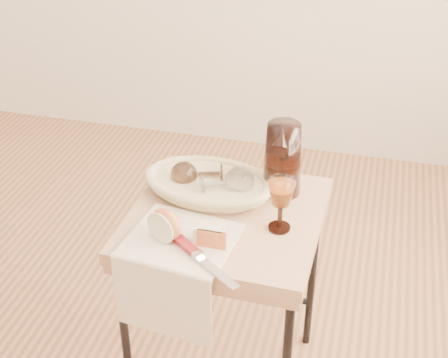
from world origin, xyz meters
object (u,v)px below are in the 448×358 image
(pitcher, at_px, (283,159))
(table_knife, at_px, (200,257))
(wine_goblet, at_px, (281,205))
(goblet_lying_a, at_px, (200,174))
(bread_basket, at_px, (209,186))
(goblet_lying_b, at_px, (224,183))
(side_table, at_px, (226,302))
(tea_towel, at_px, (181,240))
(apple_half, at_px, (166,224))

(pitcher, xyz_separation_m, table_knife, (-0.13, -0.36, -0.09))
(wine_goblet, bearing_deg, pitcher, 99.04)
(goblet_lying_a, bearing_deg, pitcher, 174.04)
(bread_basket, xyz_separation_m, goblet_lying_b, (0.05, -0.02, 0.03))
(side_table, relative_size, bread_basket, 1.96)
(goblet_lying_b, relative_size, wine_goblet, 0.89)
(tea_towel, distance_m, wine_goblet, 0.27)
(goblet_lying_a, distance_m, apple_half, 0.25)
(apple_half, distance_m, table_knife, 0.13)
(tea_towel, xyz_separation_m, wine_goblet, (0.23, 0.11, 0.07))
(goblet_lying_a, distance_m, wine_goblet, 0.29)
(side_table, height_order, goblet_lying_b, goblet_lying_b)
(bread_basket, xyz_separation_m, wine_goblet, (0.22, -0.12, 0.05))
(side_table, height_order, table_knife, table_knife)
(goblet_lying_a, relative_size, table_knife, 0.49)
(wine_goblet, height_order, apple_half, wine_goblet)
(goblet_lying_a, bearing_deg, wine_goblet, 134.60)
(pitcher, bearing_deg, goblet_lying_a, -166.78)
(tea_towel, bearing_deg, apple_half, -166.08)
(wine_goblet, bearing_deg, tea_towel, -153.90)
(goblet_lying_a, distance_m, pitcher, 0.24)
(tea_towel, height_order, bread_basket, bread_basket)
(goblet_lying_a, height_order, table_knife, goblet_lying_a)
(tea_towel, relative_size, bread_basket, 0.81)
(bread_basket, xyz_separation_m, pitcher, (0.20, 0.06, 0.08))
(tea_towel, distance_m, pitcher, 0.37)
(tea_towel, distance_m, apple_half, 0.06)
(tea_towel, height_order, pitcher, pitcher)
(goblet_lying_b, bearing_deg, goblet_lying_a, 130.04)
(bread_basket, height_order, apple_half, apple_half)
(pitcher, xyz_separation_m, wine_goblet, (0.03, -0.18, -0.03))
(pitcher, distance_m, apple_half, 0.39)
(side_table, height_order, bread_basket, bread_basket)
(tea_towel, distance_m, bread_basket, 0.23)
(side_table, bearing_deg, table_knife, -92.12)
(side_table, height_order, goblet_lying_a, goblet_lying_a)
(side_table, bearing_deg, apple_half, -127.24)
(bread_basket, xyz_separation_m, goblet_lying_a, (-0.03, 0.01, 0.03))
(wine_goblet, distance_m, apple_half, 0.29)
(wine_goblet, bearing_deg, goblet_lying_a, 152.42)
(bread_basket, distance_m, table_knife, 0.31)
(goblet_lying_a, relative_size, goblet_lying_b, 0.91)
(tea_towel, height_order, wine_goblet, wine_goblet)
(apple_half, bearing_deg, table_knife, -7.14)
(bread_basket, distance_m, wine_goblet, 0.26)
(side_table, bearing_deg, goblet_lying_a, 135.68)
(goblet_lying_a, xyz_separation_m, wine_goblet, (0.25, -0.13, 0.03))
(apple_half, bearing_deg, wine_goblet, 47.43)
(side_table, distance_m, apple_half, 0.42)
(tea_towel, relative_size, table_knife, 1.06)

